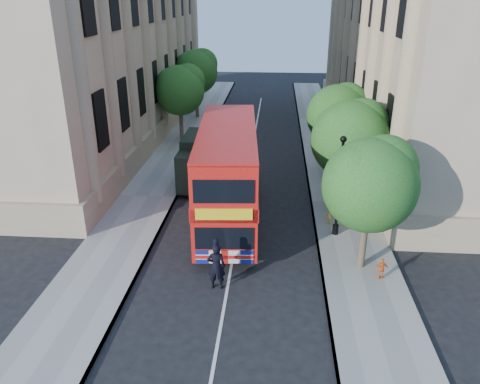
% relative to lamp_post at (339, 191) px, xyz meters
% --- Properties ---
extents(ground, '(120.00, 120.00, 0.00)m').
position_rel_lamp_post_xyz_m(ground, '(-5.00, -6.00, -2.51)').
color(ground, black).
rests_on(ground, ground).
extents(pavement_right, '(3.50, 80.00, 0.12)m').
position_rel_lamp_post_xyz_m(pavement_right, '(0.75, 4.00, -2.45)').
color(pavement_right, gray).
rests_on(pavement_right, ground).
extents(pavement_left, '(3.50, 80.00, 0.12)m').
position_rel_lamp_post_xyz_m(pavement_left, '(-10.75, 4.00, -2.45)').
color(pavement_left, gray).
rests_on(pavement_left, ground).
extents(building_right, '(12.00, 38.00, 18.00)m').
position_rel_lamp_post_xyz_m(building_right, '(8.80, 18.00, 6.49)').
color(building_right, tan).
rests_on(building_right, ground).
extents(building_left, '(12.00, 38.00, 18.00)m').
position_rel_lamp_post_xyz_m(building_left, '(-18.80, 18.00, 6.49)').
color(building_left, tan).
rests_on(building_left, ground).
extents(tree_right_near, '(4.00, 4.00, 6.08)m').
position_rel_lamp_post_xyz_m(tree_right_near, '(0.84, -2.97, 1.74)').
color(tree_right_near, '#473828').
rests_on(tree_right_near, ground).
extents(tree_right_mid, '(4.20, 4.20, 6.37)m').
position_rel_lamp_post_xyz_m(tree_right_mid, '(0.84, 3.03, 1.93)').
color(tree_right_mid, '#473828').
rests_on(tree_right_mid, ground).
extents(tree_right_far, '(4.00, 4.00, 6.15)m').
position_rel_lamp_post_xyz_m(tree_right_far, '(0.84, 9.03, 1.80)').
color(tree_right_far, '#473828').
rests_on(tree_right_far, ground).
extents(tree_left_far, '(4.00, 4.00, 6.30)m').
position_rel_lamp_post_xyz_m(tree_left_far, '(-10.96, 16.03, 1.93)').
color(tree_left_far, '#473828').
rests_on(tree_left_far, ground).
extents(tree_left_back, '(4.20, 4.20, 6.65)m').
position_rel_lamp_post_xyz_m(tree_left_back, '(-10.96, 24.03, 2.20)').
color(tree_left_back, '#473828').
rests_on(tree_left_back, ground).
extents(lamp_post, '(0.32, 0.32, 5.16)m').
position_rel_lamp_post_xyz_m(lamp_post, '(0.00, 0.00, 0.00)').
color(lamp_post, black).
rests_on(lamp_post, pavement_right).
extents(double_decker_bus, '(3.64, 11.06, 5.03)m').
position_rel_lamp_post_xyz_m(double_decker_bus, '(-5.62, 1.49, 0.27)').
color(double_decker_bus, red).
rests_on(double_decker_bus, ground).
extents(box_van, '(2.25, 5.43, 3.10)m').
position_rel_lamp_post_xyz_m(box_van, '(-7.90, 6.46, -0.99)').
color(box_van, black).
rests_on(box_van, ground).
extents(police_constable, '(0.77, 0.53, 2.05)m').
position_rel_lamp_post_xyz_m(police_constable, '(-5.45, -5.00, -1.48)').
color(police_constable, black).
rests_on(police_constable, ground).
extents(woman_pedestrian, '(0.79, 0.66, 1.46)m').
position_rel_lamp_post_xyz_m(woman_pedestrian, '(0.56, 2.10, -1.66)').
color(woman_pedestrian, beige).
rests_on(woman_pedestrian, pavement_right).
extents(child_a, '(0.59, 0.28, 0.98)m').
position_rel_lamp_post_xyz_m(child_a, '(1.49, -3.97, -1.90)').
color(child_a, orange).
rests_on(child_a, pavement_right).
extents(child_b, '(0.71, 0.48, 1.03)m').
position_rel_lamp_post_xyz_m(child_b, '(-0.22, 1.20, -1.88)').
color(child_b, gold).
rests_on(child_b, pavement_right).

